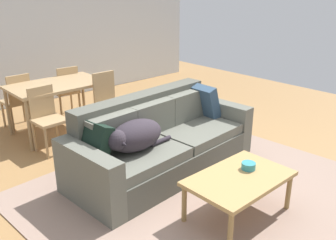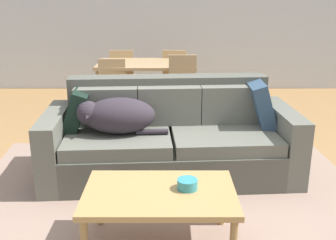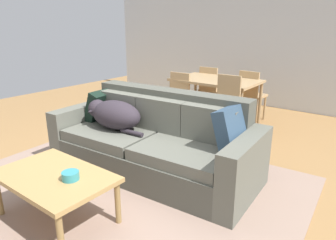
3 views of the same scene
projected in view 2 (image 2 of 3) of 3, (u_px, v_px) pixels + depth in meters
ground_plane at (159, 182)px, 3.83m from camera, size 10.00×10.00×0.00m
back_partition at (163, 15)px, 7.24m from camera, size 8.00×0.12×2.70m
area_rug at (171, 209)px, 3.35m from camera, size 3.74×3.48×0.01m
couch at (170, 139)px, 3.96m from camera, size 2.46×1.15×0.92m
dog_on_left_cushion at (116, 115)px, 3.72m from camera, size 0.85×0.43×0.34m
throw_pillow_by_left_arm at (76, 110)px, 3.86m from camera, size 0.29×0.41×0.42m
throw_pillow_by_right_arm at (260, 105)px, 3.97m from camera, size 0.27×0.45×0.47m
coffee_table at (159, 197)px, 2.74m from camera, size 1.04×0.66×0.44m
bowl_on_coffee_table at (187, 184)px, 2.75m from camera, size 0.14×0.14×0.07m
dining_table at (146, 68)px, 5.74m from camera, size 1.39×0.88×0.78m
dining_chair_near_left at (112, 90)px, 5.31m from camera, size 0.42×0.42×0.90m
dining_chair_near_right at (182, 89)px, 5.20m from camera, size 0.40×0.40×0.96m
dining_chair_far_left at (122, 74)px, 6.34m from camera, size 0.42×0.42×0.89m
dining_chair_far_right at (174, 74)px, 6.31m from camera, size 0.43×0.43×0.89m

